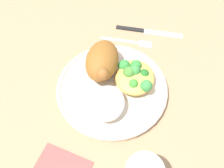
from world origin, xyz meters
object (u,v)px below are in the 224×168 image
Objects in this scene: plate at (112,88)px; knife at (143,30)px; rice_pile at (108,103)px; mac_cheese_with_broccoli at (135,75)px; fork at (129,42)px; roasted_chicken at (102,61)px.

knife is (-0.21, 0.05, -0.01)m from plate.
mac_cheese_with_broccoli is at bearing 151.28° from rice_pile.
fork is 0.06m from knife.
mac_cheese_with_broccoli is at bearing 12.60° from fork.
plate is 2.19× the size of roasted_chicken.
roasted_chicken reaches higher than knife.
knife is at bearing 166.47° from plate.
mac_cheese_with_broccoli is at bearing 78.91° from roasted_chicken.
plate is 2.63× the size of mac_cheese_with_broccoli.
fork is (-0.14, -0.03, -0.03)m from mac_cheese_with_broccoli.
roasted_chicken is 0.14m from fork.
knife is at bearing 146.13° from fork.
rice_pile is (0.10, 0.03, -0.02)m from roasted_chicken.
rice_pile is at bearing -4.09° from fork.
knife is at bearing 169.75° from rice_pile.
mac_cheese_with_broccoli is 0.14m from fork.
plate is at bearing -177.34° from rice_pile.
fork is (-0.22, 0.02, -0.04)m from rice_pile.
knife is (-0.18, 0.00, -0.03)m from mac_cheese_with_broccoli.
plate reaches higher than knife.
mac_cheese_with_broccoli is at bearing 119.94° from plate.
plate reaches higher than fork.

